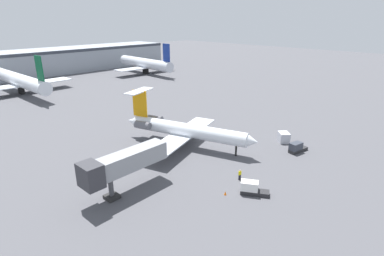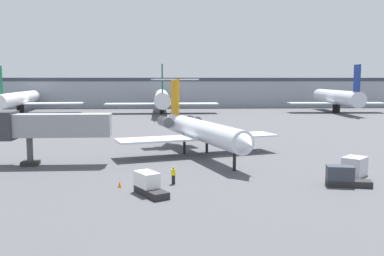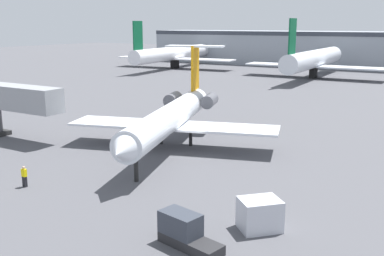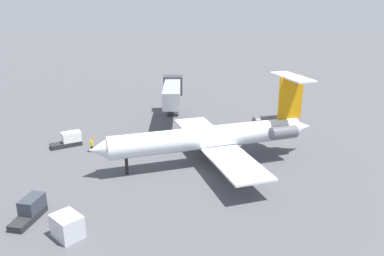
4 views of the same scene
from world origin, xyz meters
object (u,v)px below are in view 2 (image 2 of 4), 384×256
(baggage_tug_lead, at_px, (344,177))
(cargo_container_uld, at_px, (355,166))
(baggage_tug_trailing, at_px, (149,185))
(parked_airliner_west_mid, at_px, (162,98))
(ground_crew_marshaller, at_px, (173,175))
(parked_airliner_centre, at_px, (337,98))
(traffic_cone_near, at_px, (120,184))
(parked_airliner_west_end, at_px, (20,99))
(jet_bridge, at_px, (44,126))
(regional_jet, at_px, (199,129))

(baggage_tug_lead, distance_m, cargo_container_uld, 5.02)
(baggage_tug_trailing, relative_size, parked_airliner_west_mid, 0.11)
(ground_crew_marshaller, xyz_separation_m, parked_airliner_centre, (48.71, 84.46, 3.55))
(ground_crew_marshaller, xyz_separation_m, traffic_cone_near, (-4.94, -1.04, -0.58))
(ground_crew_marshaller, distance_m, parked_airliner_centre, 97.56)
(parked_airliner_west_end, bearing_deg, parked_airliner_west_mid, -4.23)
(baggage_tug_lead, relative_size, cargo_container_uld, 1.36)
(jet_bridge, relative_size, parked_airliner_centre, 0.40)
(regional_jet, xyz_separation_m, traffic_cone_near, (-8.36, -16.68, -3.12))
(regional_jet, xyz_separation_m, baggage_tug_trailing, (-5.57, -19.20, -2.56))
(baggage_tug_lead, xyz_separation_m, parked_airliner_centre, (32.95, 86.07, 3.57))
(traffic_cone_near, height_order, parked_airliner_west_mid, parked_airliner_west_mid)
(cargo_container_uld, bearing_deg, ground_crew_marshaller, -172.20)
(baggage_tug_trailing, xyz_separation_m, parked_airliner_west_mid, (-0.47, 87.49, 3.52))
(regional_jet, bearing_deg, parked_airliner_west_mid, 95.06)
(parked_airliner_centre, bearing_deg, parked_airliner_west_end, 178.44)
(parked_airliner_west_end, bearing_deg, cargo_container_uld, -53.58)
(parked_airliner_west_mid, xyz_separation_m, parked_airliner_centre, (51.33, 0.52, 0.05))
(traffic_cone_near, bearing_deg, baggage_tug_lead, -1.57)
(regional_jet, relative_size, ground_crew_marshaller, 15.91)
(parked_airliner_west_end, bearing_deg, jet_bridge, -69.37)
(cargo_container_uld, bearing_deg, baggage_tug_lead, -124.11)
(traffic_cone_near, bearing_deg, cargo_container_uld, 8.68)
(baggage_tug_trailing, bearing_deg, parked_airliner_west_end, 114.66)
(cargo_container_uld, xyz_separation_m, parked_airliner_centre, (30.14, 81.91, 3.43))
(ground_crew_marshaller, height_order, parked_airliner_west_end, parked_airliner_west_end)
(baggage_tug_trailing, height_order, traffic_cone_near, baggage_tug_trailing)
(baggage_tug_lead, height_order, traffic_cone_near, baggage_tug_lead)
(traffic_cone_near, relative_size, parked_airliner_west_end, 0.01)
(ground_crew_marshaller, height_order, baggage_tug_trailing, baggage_tug_trailing)
(baggage_tug_lead, bearing_deg, parked_airliner_centre, 69.05)
(regional_jet, height_order, parked_airliner_west_mid, parked_airliner_west_mid)
(regional_jet, bearing_deg, baggage_tug_trailing, -106.19)
(baggage_tug_trailing, xyz_separation_m, cargo_container_uld, (20.72, 6.10, 0.14))
(parked_airliner_west_mid, bearing_deg, parked_airliner_centre, 0.58)
(parked_airliner_centre, bearing_deg, parked_airliner_west_mid, -179.42)
(baggage_tug_trailing, distance_m, parked_airliner_west_end, 99.68)
(regional_jet, relative_size, baggage_tug_trailing, 6.47)
(regional_jet, height_order, parked_airliner_centre, parked_airliner_centre)
(ground_crew_marshaller, relative_size, parked_airliner_west_end, 0.04)
(jet_bridge, bearing_deg, baggage_tug_lead, -20.53)
(baggage_tug_trailing, bearing_deg, regional_jet, 73.81)
(jet_bridge, height_order, parked_airliner_west_end, parked_airliner_west_end)
(jet_bridge, bearing_deg, baggage_tug_trailing, -46.82)
(jet_bridge, bearing_deg, parked_airliner_centre, 49.68)
(regional_jet, bearing_deg, traffic_cone_near, -116.61)
(regional_jet, xyz_separation_m, cargo_container_uld, (15.15, -13.10, -2.42))
(traffic_cone_near, xyz_separation_m, parked_airliner_west_mid, (2.32, 84.98, 4.08))
(jet_bridge, distance_m, parked_airliner_centre, 97.95)
(ground_crew_marshaller, xyz_separation_m, cargo_container_uld, (18.57, 2.54, 0.12))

